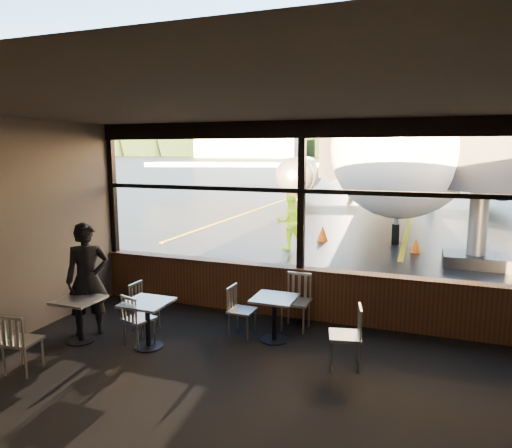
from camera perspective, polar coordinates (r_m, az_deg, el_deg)
The scene contains 31 objects.
ground_plane at distance 127.73m, azimuth 19.45°, elevation 7.29°, with size 520.00×520.00×0.00m, color black.
carpet_floor at distance 5.89m, azimuth -2.56°, elevation -21.26°, with size 8.00×6.00×0.01m, color black.
ceiling at distance 5.10m, azimuth -2.84°, elevation 14.89°, with size 8.00×6.00×0.04m, color #38332D.
wall_back at distance 2.87m, azimuth -27.82°, elevation -17.50°, with size 8.00×0.04×3.50m, color #4F463F.
window_sill at distance 8.32m, azimuth 5.51°, elevation -8.65°, with size 8.00×0.28×0.90m, color #4D2A17.
window_header at distance 7.94m, azimuth 5.84°, elevation 11.71°, with size 8.00×0.18×0.30m, color black.
mullion_left at distance 9.73m, azimuth -17.49°, elevation 4.08°, with size 0.12×0.12×2.60m, color black.
mullion_centre at distance 7.97m, azimuth 5.70°, elevation 3.42°, with size 0.12×0.12×2.60m, color black.
window_transom at distance 7.96m, azimuth 5.71°, elevation 4.14°, with size 8.00×0.10×0.08m, color black.
airliner at distance 27.59m, azimuth 17.05°, elevation 14.16°, with size 30.47×36.57×11.17m, color white, non-canonical shape.
jet_bridge at distance 13.28m, azimuth 27.35°, elevation 6.21°, with size 9.53×11.65×5.08m, color #2C2C2F, non-canonical shape.
cafe_table_near at distance 7.36m, azimuth 2.30°, elevation -11.79°, with size 0.66×0.66×0.72m, color #9D9790, non-canonical shape.
cafe_table_mid at distance 7.30m, azimuth -13.37°, elevation -12.14°, with size 0.67×0.67×0.74m, color #ACA69E, non-canonical shape.
cafe_table_left at distance 7.82m, azimuth -21.14°, elevation -11.17°, with size 0.64×0.64×0.71m, color gray, non-canonical shape.
chair_near_e at distance 6.61m, azimuth 11.05°, elevation -13.63°, with size 0.49×0.49×0.90m, color #ADA89C, non-canonical shape.
chair_near_w at distance 7.53m, azimuth -1.75°, elevation -10.84°, with size 0.45×0.45×0.83m, color #ACA79B, non-canonical shape.
chair_near_n at distance 7.77m, azimuth 4.99°, elevation -9.75°, with size 0.52×0.52×0.95m, color #BCB6AA, non-canonical shape.
chair_mid_s at distance 7.40m, azimuth -14.41°, elevation -11.47°, with size 0.46×0.46×0.84m, color #BBB5A9, non-canonical shape.
chair_mid_w at distance 7.95m, azimuth -13.67°, elevation -10.05°, with size 0.45×0.45×0.82m, color #ABA89B, non-canonical shape.
chair_left_s at distance 7.10m, azimuth -27.16°, elevation -12.98°, with size 0.47×0.47×0.87m, color beige, non-canonical shape.
passenger at distance 7.92m, azimuth -20.30°, elevation -6.53°, with size 0.68×0.44×1.85m, color black.
ground_crew at distance 13.95m, azimuth 4.23°, elevation 0.28°, with size 0.82×0.64×1.69m, color #BFF219.
cone_nose at distance 14.34m, azimuth 19.35°, elevation -2.51°, with size 0.31×0.31×0.44m, color orange.
cone_wing at distance 27.92m, azimuth 5.42°, elevation 3.50°, with size 0.38×0.38×0.52m, color #E94B07.
hangar_left at distance 201.02m, azimuth -0.81°, elevation 9.87°, with size 45.00×18.00×11.00m, color silver, non-canonical shape.
hangar_mid at distance 192.70m, azimuth 19.86°, elevation 9.21°, with size 38.00×15.00×10.00m, color silver, non-canonical shape.
fuel_tank_a at distance 192.35m, azimuth 10.74°, elevation 9.00°, with size 8.00×8.00×6.00m, color silver.
fuel_tank_b at distance 190.95m, azimuth 13.74°, elevation 8.90°, with size 8.00×8.00×6.00m, color silver.
fuel_tank_c at distance 190.05m, azimuth 16.77°, elevation 8.77°, with size 8.00×8.00×6.00m, color silver.
treeline at distance 217.71m, azimuth 19.94°, elevation 9.40°, with size 360.00×3.00×12.00m, color black.
cone_extra at distance 15.39m, azimuth 8.32°, elevation -1.15°, with size 0.38×0.38×0.52m, color #ED6307.
Camera 1 is at (1.98, -7.68, 2.99)m, focal length 32.00 mm.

